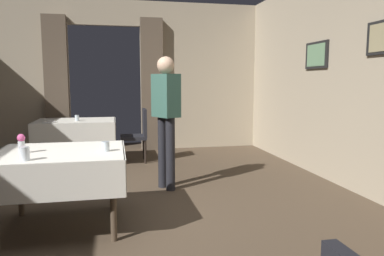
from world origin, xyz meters
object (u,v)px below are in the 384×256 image
Objects in this scene: chair_far_right at (138,133)px; plate_far_a at (50,122)px; dining_table_mid at (61,162)px; plate_far_b at (50,120)px; glass_mid_b at (105,146)px; person_waiter_by_doorway at (166,111)px; dining_table_far at (76,126)px; flower_vase_mid at (21,143)px; glass_mid_c at (25,154)px; glass_far_c at (77,118)px.

plate_far_a is at bearing -171.91° from chair_far_right.
dining_table_mid is 5.36× the size of plate_far_a.
dining_table_mid is 3.00m from plate_far_b.
chair_far_right is at bearing 8.09° from plate_far_a.
plate_far_b is at bearing 175.26° from chair_far_right.
glass_mid_b is 0.05× the size of person_waiter_by_doorway.
plate_far_b is at bearing 98.53° from plate_far_a.
dining_table_far is 0.47m from plate_far_a.
person_waiter_by_doorway is at bearing 36.81° from flower_vase_mid.
chair_far_right is 7.89× the size of glass_mid_c.
glass_mid_c is 2.03m from person_waiter_by_doorway.
plate_far_b is at bearing 101.08° from dining_table_mid.
person_waiter_by_doorway is at bearing 46.63° from glass_mid_c.
glass_far_c is at bearing -73.19° from dining_table_far.
flower_vase_mid is at bearing -94.40° from glass_far_c.
plate_far_b is (-1.47, 0.12, 0.24)m from chair_far_right.
plate_far_b is at bearing 132.93° from person_waiter_by_doorway.
plate_far_a is 2.30m from person_waiter_by_doorway.
flower_vase_mid is 1.90× the size of glass_mid_b.
dining_table_mid is 0.39m from flower_vase_mid.
glass_mid_b is (0.57, -2.97, 0.15)m from dining_table_far.
glass_far_c is 0.06× the size of person_waiter_by_doorway.
glass_mid_b is at bearing -71.89° from plate_far_b.
glass_mid_c is 3.02m from plate_far_a.
person_waiter_by_doorway reaches higher than dining_table_mid.
glass_mid_c reaches higher than glass_mid_b.
chair_far_right reaches higher than dining_table_mid.
dining_table_mid is at bearing -78.92° from plate_far_b.
glass_mid_b is 0.50× the size of plate_far_b.
dining_table_mid is at bearing -86.98° from dining_table_far.
dining_table_mid is at bearing -136.90° from person_waiter_by_doorway.
chair_far_right is 1.45m from plate_far_a.
dining_table_far is at bearing 93.02° from dining_table_mid.
plate_far_a is 0.44m from glass_far_c.
chair_far_right is at bearing 3.09° from glass_far_c.
person_waiter_by_doorway is at bearing -52.91° from glass_far_c.
flower_vase_mid is 2.99m from plate_far_b.
dining_table_far is 0.19m from glass_far_c.
glass_mid_c is at bearing -91.35° from dining_table_far.
glass_mid_c reaches higher than dining_table_mid.
flower_vase_mid is at bearing -93.59° from dining_table_far.
person_waiter_by_doorway reaches higher than dining_table_far.
glass_mid_b is at bearing -79.39° from glass_far_c.
glass_far_c is (0.22, 2.80, -0.05)m from flower_vase_mid.
glass_mid_b is 2.91m from glass_far_c.
flower_vase_mid reaches higher than plate_far_b.
chair_far_right is 1.49m from plate_far_b.
dining_table_far is 11.19× the size of glass_mid_c.
chair_far_right reaches higher than dining_table_far.
plate_far_a is (-0.19, 2.65, -0.09)m from flower_vase_mid.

